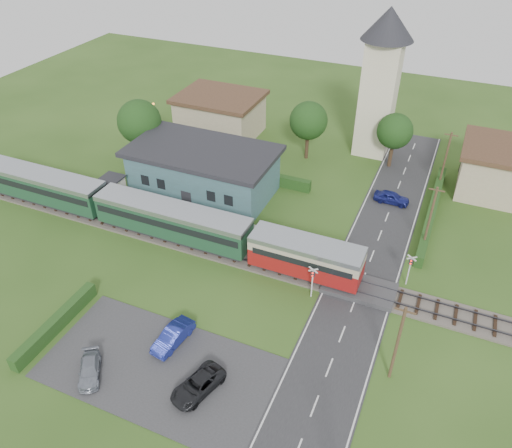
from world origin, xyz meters
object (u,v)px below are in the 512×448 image
at_px(station_building, 203,170).
at_px(equipment_hut, 113,188).
at_px(pedestrian_far, 144,200).
at_px(house_west, 220,114).
at_px(house_east, 500,169).
at_px(crossing_signal_far, 410,266).
at_px(crossing_signal_near, 313,278).
at_px(car_park_dark, 198,385).
at_px(car_on_road, 392,197).
at_px(church_tower, 382,73).
at_px(train, 144,213).
at_px(pedestrian_near, 223,218).
at_px(car_park_silver, 90,370).
at_px(car_park_blue, 173,336).

bearing_deg(station_building, equipment_hut, -144.08).
xyz_separation_m(equipment_hut, pedestrian_far, (3.97, -0.19, -0.44)).
relative_size(house_west, house_east, 1.23).
distance_m(equipment_hut, crossing_signal_far, 31.61).
height_order(crossing_signal_near, crossing_signal_far, same).
bearing_deg(car_park_dark, house_east, 80.34).
bearing_deg(station_building, pedestrian_far, -123.97).
relative_size(car_on_road, car_park_dark, 0.90).
distance_m(equipment_hut, pedestrian_far, 4.00).
xyz_separation_m(church_tower, car_park_dark, (-2.89, -40.58, -9.56)).
height_order(train, pedestrian_far, train).
bearing_deg(station_building, house_west, 109.65).
height_order(car_park_dark, pedestrian_near, pedestrian_near).
bearing_deg(pedestrian_near, house_west, -43.81).
height_order(station_building, house_east, house_east).
distance_m(house_east, car_park_dark, 40.77).
bearing_deg(crossing_signal_near, car_park_silver, -130.66).
relative_size(train, pedestrian_near, 25.90).
bearing_deg(car_park_dark, equipment_hut, 154.93).
distance_m(crossing_signal_far, pedestrian_near, 18.53).
xyz_separation_m(pedestrian_near, pedestrian_far, (-9.15, -0.35, 0.02)).
bearing_deg(car_on_road, house_west, 73.21).
bearing_deg(house_west, crossing_signal_far, -35.77).
distance_m(car_on_road, car_park_blue, 28.84).
bearing_deg(station_building, car_park_silver, -80.43).
xyz_separation_m(church_tower, crossing_signal_far, (8.60, -23.61, -8.08)).
bearing_deg(car_on_road, station_building, 107.89).
height_order(church_tower, car_park_silver, church_tower).
xyz_separation_m(house_east, pedestrian_far, (-34.03, -18.99, -1.49)).
xyz_separation_m(house_west, crossing_signal_near, (21.40, -25.41, -0.65)).
bearing_deg(equipment_hut, pedestrian_near, 0.71).
bearing_deg(car_on_road, church_tower, 24.74).
bearing_deg(car_park_silver, car_park_blue, 17.71).
distance_m(church_tower, house_east, 17.21).
height_order(church_tower, crossing_signal_far, church_tower).
bearing_deg(car_park_silver, car_on_road, 29.83).
relative_size(station_building, church_tower, 0.91).
xyz_separation_m(equipment_hut, station_building, (8.00, 5.79, 0.95)).
bearing_deg(pedestrian_far, house_east, -66.23).
height_order(equipment_hut, station_building, station_building).
relative_size(car_park_blue, car_park_silver, 1.13).
relative_size(house_east, crossing_signal_near, 2.69).
bearing_deg(car_on_road, car_park_blue, 157.62).
relative_size(crossing_signal_far, car_park_dark, 0.78).
bearing_deg(church_tower, house_west, -171.47).
distance_m(station_building, house_west, 14.87).
xyz_separation_m(house_east, car_park_dark, (-17.89, -36.58, -2.13)).
distance_m(crossing_signal_near, pedestrian_far, 21.16).
bearing_deg(station_building, crossing_signal_far, -15.63).
bearing_deg(car_on_road, car_park_dark, 166.60).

